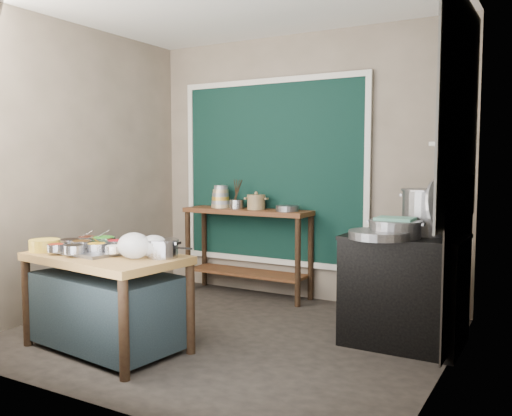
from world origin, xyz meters
The scene contains 30 objects.
floor centered at (0.00, 0.00, -0.01)m, with size 3.50×3.00×0.02m, color #2E2823.
back_wall centered at (0.00, 1.51, 1.40)m, with size 3.50×0.02×2.80m, color gray.
left_wall centered at (-1.76, 0.00, 1.40)m, with size 0.02×3.00×2.80m, color gray.
right_wall centered at (1.76, 0.00, 1.40)m, with size 0.02×3.00×2.80m, color gray.
curtain_panel centered at (-0.35, 1.47, 1.35)m, with size 2.10×0.02×1.90m, color black.
curtain_frame centered at (-0.35, 1.46, 1.35)m, with size 2.22×0.03×2.02m, color beige, non-canonical shape.
tile_panel centered at (1.74, 0.55, 1.85)m, with size 0.02×1.70×1.70m, color #B2B2AA.
soot_patch centered at (1.74, 0.65, 0.70)m, with size 0.01×1.30×1.30m, color black.
wall_shelf centered at (1.63, 0.85, 1.60)m, with size 0.22×0.70×0.03m, color beige.
prep_table centered at (-0.62, -0.75, 0.38)m, with size 1.25×0.72×0.75m, color olive.
back_counter centered at (-0.55, 1.28, 0.47)m, with size 1.45×0.40×0.95m, color #543218.
stove_block centered at (1.35, 0.55, 0.42)m, with size 0.90×0.68×0.85m, color black.
stove_top centered at (1.35, 0.55, 0.86)m, with size 0.92×0.69×0.03m, color black.
condiment_tray centered at (-0.78, -0.74, 0.76)m, with size 0.57×0.41×0.03m, color gray.
condiment_bowls centered at (-0.80, -0.72, 0.81)m, with size 0.65×0.53×0.08m.
yellow_basin centered at (-1.16, -0.87, 0.80)m, with size 0.24×0.24×0.09m, color yellow.
saucepan centered at (-0.16, -0.63, 0.82)m, with size 0.25×0.25×0.14m, color gray, non-canonical shape.
plastic_bag_a centered at (-0.31, -0.78, 0.85)m, with size 0.26×0.22×0.19m, color white.
plastic_bag_b centered at (-0.21, -0.67, 0.83)m, with size 0.23×0.19×0.17m, color white.
bowl_stack centered at (-0.90, 1.29, 1.06)m, with size 0.22×0.22×0.25m.
utensil_cup centered at (-0.67, 1.27, 1.00)m, with size 0.16×0.16×0.10m, color gray.
ceramic_crock centered at (-0.44, 1.28, 1.02)m, with size 0.21×0.21×0.14m, color olive, non-canonical shape.
wide_bowl centered at (-0.05, 1.25, 0.98)m, with size 0.24×0.24×0.06m, color gray.
stock_pot centered at (1.50, 0.69, 1.06)m, with size 0.47×0.47×0.36m, color gray, non-canonical shape.
pot_lid centered at (1.64, 0.50, 1.11)m, with size 0.47×0.47×0.02m, color gray.
steamer centered at (1.31, 0.37, 0.95)m, with size 0.42×0.42×0.13m, color gray, non-canonical shape.
green_cloth centered at (1.31, 0.37, 1.03)m, with size 0.28×0.22×0.02m, color #539270.
shallow_pan centered at (1.23, 0.24, 0.91)m, with size 0.46×0.46×0.06m, color gray.
shelf_bowl_stack centered at (1.63, 0.85, 1.67)m, with size 0.16×0.16×0.13m.
shelf_bowl_green centered at (1.63, 1.07, 1.64)m, with size 0.15×0.15×0.05m, color gray.
Camera 1 is at (2.43, -3.76, 1.47)m, focal length 38.00 mm.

